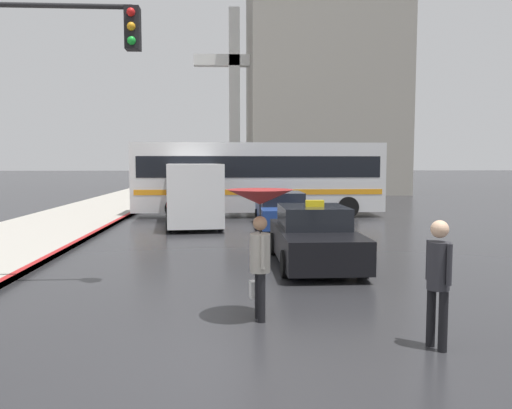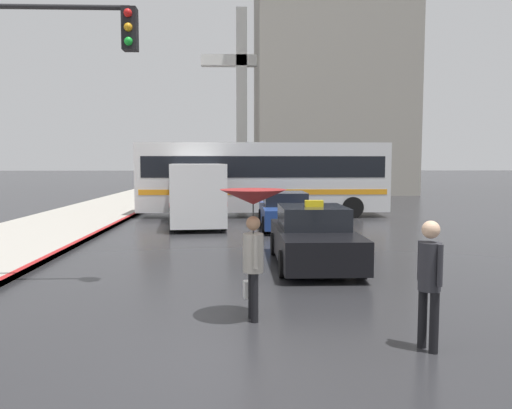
{
  "view_description": "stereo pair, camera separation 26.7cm",
  "coord_description": "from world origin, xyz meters",
  "px_view_note": "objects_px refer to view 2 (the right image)",
  "views": [
    {
      "loc": [
        -0.15,
        -5.69,
        2.5
      ],
      "look_at": [
        0.59,
        7.28,
        1.4
      ],
      "focal_mm": 35.0,
      "sensor_mm": 36.0,
      "label": 1
    },
    {
      "loc": [
        0.11,
        -5.7,
        2.5
      ],
      "look_at": [
        0.59,
        7.28,
        1.4
      ],
      "focal_mm": 35.0,
      "sensor_mm": 36.0,
      "label": 2
    }
  ],
  "objects_px": {
    "taxi": "(313,238)",
    "pedestrian_man": "(430,274)",
    "monument_cross": "(242,89)",
    "city_bus": "(262,176)",
    "traffic_light": "(33,85)",
    "ambulance_van": "(197,191)",
    "sedan_red": "(285,211)",
    "pedestrian_with_umbrella": "(253,216)"
  },
  "relations": [
    {
      "from": "ambulance_van",
      "to": "traffic_light",
      "type": "bearing_deg",
      "value": 71.2
    },
    {
      "from": "traffic_light",
      "to": "ambulance_van",
      "type": "bearing_deg",
      "value": 77.23
    },
    {
      "from": "sedan_red",
      "to": "monument_cross",
      "type": "relative_size",
      "value": 0.29
    },
    {
      "from": "sedan_red",
      "to": "pedestrian_with_umbrella",
      "type": "relative_size",
      "value": 2.12
    },
    {
      "from": "sedan_red",
      "to": "traffic_light",
      "type": "height_order",
      "value": "traffic_light"
    },
    {
      "from": "ambulance_van",
      "to": "pedestrian_with_umbrella",
      "type": "height_order",
      "value": "ambulance_van"
    },
    {
      "from": "taxi",
      "to": "sedan_red",
      "type": "bearing_deg",
      "value": -89.68
    },
    {
      "from": "sedan_red",
      "to": "city_bus",
      "type": "height_order",
      "value": "city_bus"
    },
    {
      "from": "ambulance_van",
      "to": "traffic_light",
      "type": "distance_m",
      "value": 10.63
    },
    {
      "from": "monument_cross",
      "to": "city_bus",
      "type": "bearing_deg",
      "value": -87.55
    },
    {
      "from": "monument_cross",
      "to": "pedestrian_man",
      "type": "bearing_deg",
      "value": -86.53
    },
    {
      "from": "traffic_light",
      "to": "sedan_red",
      "type": "bearing_deg",
      "value": 57.77
    },
    {
      "from": "pedestrian_with_umbrella",
      "to": "monument_cross",
      "type": "bearing_deg",
      "value": -9.19
    },
    {
      "from": "taxi",
      "to": "city_bus",
      "type": "bearing_deg",
      "value": -86.5
    },
    {
      "from": "pedestrian_man",
      "to": "sedan_red",
      "type": "bearing_deg",
      "value": 162.61
    },
    {
      "from": "taxi",
      "to": "monument_cross",
      "type": "height_order",
      "value": "monument_cross"
    },
    {
      "from": "taxi",
      "to": "pedestrian_man",
      "type": "bearing_deg",
      "value": 96.83
    },
    {
      "from": "city_bus",
      "to": "pedestrian_man",
      "type": "distance_m",
      "value": 17.03
    },
    {
      "from": "city_bus",
      "to": "monument_cross",
      "type": "bearing_deg",
      "value": -177.78
    },
    {
      "from": "ambulance_van",
      "to": "taxi",
      "type": "bearing_deg",
      "value": 107.83
    },
    {
      "from": "taxi",
      "to": "city_bus",
      "type": "xyz_separation_m",
      "value": [
        -0.69,
        11.3,
        1.22
      ]
    },
    {
      "from": "pedestrian_with_umbrella",
      "to": "ambulance_van",
      "type": "bearing_deg",
      "value": -0.27
    },
    {
      "from": "city_bus",
      "to": "ambulance_van",
      "type": "bearing_deg",
      "value": -39.3
    },
    {
      "from": "traffic_light",
      "to": "monument_cross",
      "type": "xyz_separation_m",
      "value": [
        4.25,
        32.53,
        4.65
      ]
    },
    {
      "from": "pedestrian_with_umbrella",
      "to": "pedestrian_man",
      "type": "relative_size",
      "value": 1.19
    },
    {
      "from": "taxi",
      "to": "monument_cross",
      "type": "xyz_separation_m",
      "value": [
        -1.5,
        30.35,
        7.96
      ]
    },
    {
      "from": "ambulance_van",
      "to": "pedestrian_with_umbrella",
      "type": "bearing_deg",
      "value": 92.73
    },
    {
      "from": "taxi",
      "to": "traffic_light",
      "type": "distance_m",
      "value": 6.99
    },
    {
      "from": "ambulance_van",
      "to": "pedestrian_man",
      "type": "bearing_deg",
      "value": 101.07
    },
    {
      "from": "pedestrian_with_umbrella",
      "to": "city_bus",
      "type": "bearing_deg",
      "value": -12.39
    },
    {
      "from": "pedestrian_with_umbrella",
      "to": "pedestrian_man",
      "type": "bearing_deg",
      "value": -129.82
    },
    {
      "from": "pedestrian_with_umbrella",
      "to": "traffic_light",
      "type": "relative_size",
      "value": 0.36
    },
    {
      "from": "pedestrian_man",
      "to": "monument_cross",
      "type": "bearing_deg",
      "value": 162.81
    },
    {
      "from": "taxi",
      "to": "sedan_red",
      "type": "distance_m",
      "value": 6.89
    },
    {
      "from": "sedan_red",
      "to": "pedestrian_with_umbrella",
      "type": "bearing_deg",
      "value": 82.01
    },
    {
      "from": "city_bus",
      "to": "monument_cross",
      "type": "xyz_separation_m",
      "value": [
        -0.81,
        19.05,
        6.74
      ]
    },
    {
      "from": "sedan_red",
      "to": "traffic_light",
      "type": "distance_m",
      "value": 11.23
    },
    {
      "from": "ambulance_van",
      "to": "city_bus",
      "type": "height_order",
      "value": "city_bus"
    },
    {
      "from": "taxi",
      "to": "ambulance_van",
      "type": "distance_m",
      "value": 8.63
    },
    {
      "from": "city_bus",
      "to": "traffic_light",
      "type": "distance_m",
      "value": 14.55
    },
    {
      "from": "sedan_red",
      "to": "ambulance_van",
      "type": "relative_size",
      "value": 0.81
    },
    {
      "from": "sedan_red",
      "to": "monument_cross",
      "type": "bearing_deg",
      "value": -86.42
    }
  ]
}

